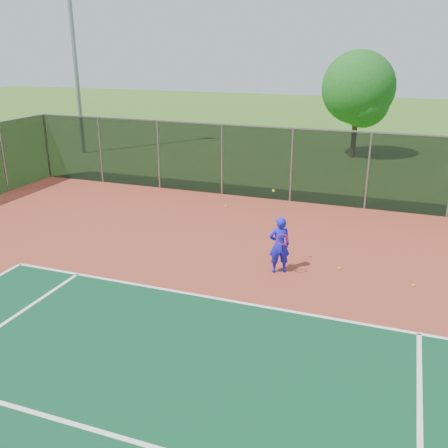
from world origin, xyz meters
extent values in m
plane|color=#33601B|center=(0.00, 0.00, 0.00)|extent=(120.00, 120.00, 0.00)
cube|color=#993A27|center=(0.00, 2.00, 0.01)|extent=(30.00, 20.00, 0.02)
cube|color=white|center=(2.00, 3.00, 0.03)|extent=(22.00, 0.10, 0.00)
cube|color=black|center=(0.00, 12.00, 1.52)|extent=(30.00, 0.04, 3.00)
cube|color=gray|center=(0.00, 12.00, 3.02)|extent=(30.00, 0.06, 0.06)
imported|color=#1717DB|center=(-1.75, 5.12, 0.84)|extent=(0.71, 0.62, 1.63)
cylinder|color=black|center=(-1.60, 4.87, 0.85)|extent=(0.03, 0.15, 0.27)
torus|color=#A51414|center=(-1.60, 4.77, 1.15)|extent=(0.30, 0.13, 0.29)
sphere|color=yellow|center=(-2.00, 5.22, 2.35)|extent=(0.07, 0.07, 0.07)
sphere|color=yellow|center=(-0.14, 5.86, 0.06)|extent=(0.07, 0.07, 0.07)
sphere|color=yellow|center=(1.86, 5.44, 0.06)|extent=(0.07, 0.07, 0.07)
sphere|color=yellow|center=(-5.21, 10.32, 0.06)|extent=(0.07, 0.07, 0.07)
cylinder|color=gray|center=(-16.93, 17.56, 6.59)|extent=(0.24, 0.24, 13.17)
cylinder|color=#3C2515|center=(-1.57, 21.81, 1.14)|extent=(0.30, 0.30, 2.28)
sphere|color=#144E16|center=(-1.57, 21.81, 3.92)|extent=(4.05, 4.05, 4.05)
sphere|color=#144E16|center=(-1.17, 21.51, 3.16)|extent=(2.78, 2.78, 2.78)
camera|label=1|loc=(1.21, -7.52, 6.05)|focal=40.00mm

